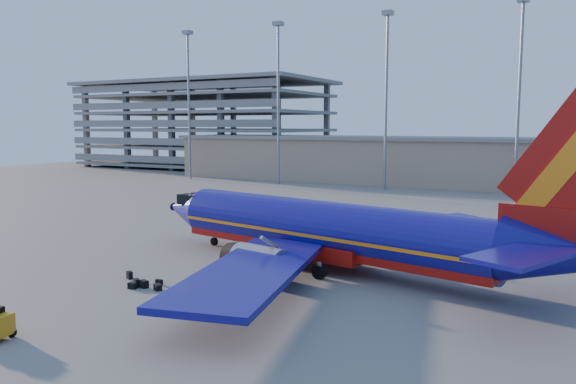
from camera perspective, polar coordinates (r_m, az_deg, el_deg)
ground at (r=50.01m, az=-1.67°, el=-5.38°), size 220.00×220.00×0.00m
terminal_building at (r=101.59m, az=20.05°, el=2.86°), size 122.00×16.00×8.50m
parking_garage at (r=144.97m, az=-8.43°, el=7.17°), size 62.00×32.00×21.40m
light_mast_row at (r=90.75m, az=16.10°, el=10.95°), size 101.60×1.60×28.65m
aircraft_main at (r=41.30m, az=4.78°, el=-4.07°), size 37.94×36.14×12.97m
luggage_pile at (r=38.48m, az=-14.66°, el=-8.97°), size 4.17×2.11×0.53m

